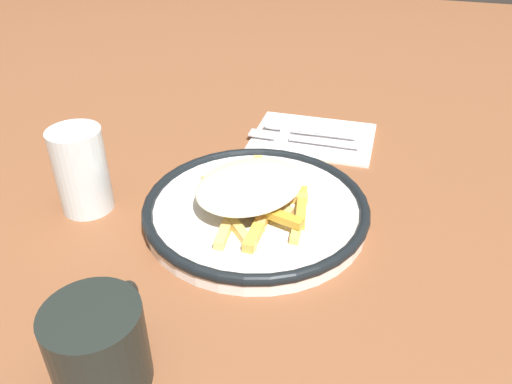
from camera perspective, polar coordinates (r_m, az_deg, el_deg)
name	(u,v)px	position (r m, az deg, el deg)	size (l,w,h in m)	color
ground_plane	(256,218)	(0.64, 0.00, -2.97)	(2.60, 2.60, 0.00)	brown
plate	(256,209)	(0.63, 0.00, -1.94)	(0.28, 0.28, 0.03)	white
fries_heap	(253,192)	(0.62, -0.29, -0.03)	(0.20, 0.17, 0.04)	#EFB867
napkin	(313,136)	(0.83, 6.47, 6.28)	(0.14, 0.19, 0.01)	white
fork	(303,139)	(0.81, 5.27, 5.96)	(0.02, 0.18, 0.01)	silver
spoon	(292,129)	(0.83, 4.12, 7.10)	(0.02, 0.15, 0.01)	silver
water_glass	(81,170)	(0.67, -19.08, 2.32)	(0.07, 0.07, 0.11)	silver
coffee_mug	(99,346)	(0.46, -17.27, -16.25)	(0.11, 0.08, 0.08)	black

